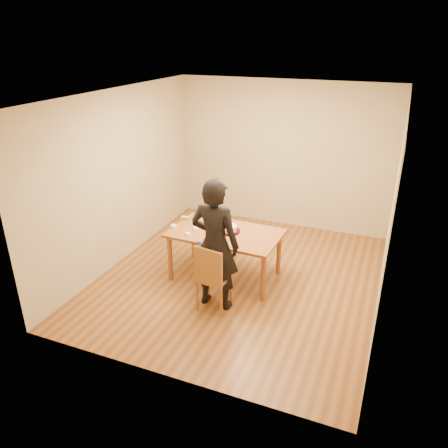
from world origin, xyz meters
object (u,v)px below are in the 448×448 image
at_px(dining_chair, 214,277).
at_px(cake_plate, 229,231).
at_px(cake, 229,228).
at_px(dining_table, 225,233).
at_px(person, 215,245).

distance_m(dining_chair, cake_plate, 0.87).
height_order(cake_plate, cake, cake).
height_order(dining_table, cake_plate, cake_plate).
xyz_separation_m(cake_plate, person, (0.10, -0.76, 0.15)).
xyz_separation_m(dining_table, cake, (0.05, 0.03, 0.08)).
distance_m(cake_plate, cake, 0.05).
height_order(dining_chair, person, person).
bearing_deg(person, dining_chair, 91.44).
xyz_separation_m(dining_table, cake_plate, (0.05, 0.03, 0.03)).
distance_m(dining_chair, person, 0.46).
height_order(cake, person, person).
distance_m(dining_chair, cake, 0.89).
bearing_deg(cake, cake_plate, -14.04).
bearing_deg(person, cake_plate, -81.26).
bearing_deg(cake_plate, dining_table, -150.09).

